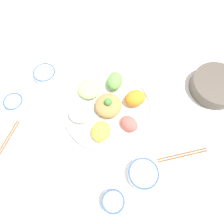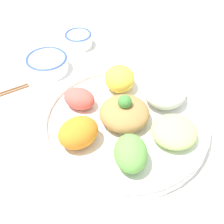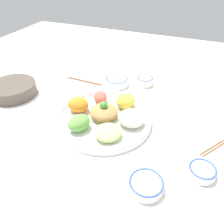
{
  "view_description": "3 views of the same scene",
  "coord_description": "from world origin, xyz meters",
  "views": [
    {
      "loc": [
        -0.06,
        -0.32,
        0.76
      ],
      "look_at": [
        0.01,
        -0.03,
        0.04
      ],
      "focal_mm": 30.0,
      "sensor_mm": 36.0,
      "label": 1
    },
    {
      "loc": [
        0.3,
        0.4,
        0.54
      ],
      "look_at": [
        0.04,
        0.01,
        0.07
      ],
      "focal_mm": 50.0,
      "sensor_mm": 36.0,
      "label": 2
    },
    {
      "loc": [
        -0.29,
        0.64,
        0.57
      ],
      "look_at": [
        -0.03,
        -0.01,
        0.05
      ],
      "focal_mm": 35.0,
      "sensor_mm": 36.0,
      "label": 3
    }
  ],
  "objects": [
    {
      "name": "ground_plane",
      "position": [
        0.0,
        0.0,
        0.0
      ],
      "size": [
        2.4,
        2.4,
        0.0
      ],
      "primitive_type": "plane",
      "color": "white"
    },
    {
      "name": "side_serving_bowl",
      "position": [
        0.5,
        -0.02,
        0.03
      ],
      "size": [
        0.22,
        0.22,
        0.06
      ],
      "color": "#51473D",
      "rests_on": "ground_plane"
    },
    {
      "name": "serving_spoon_main",
      "position": [
        -0.41,
        -0.22,
        0.0
      ],
      "size": [
        0.09,
        0.11,
        0.01
      ],
      "rotation": [
        0.0,
        0.0,
        2.26
      ],
      "color": "silver",
      "rests_on": "ground_plane"
    },
    {
      "name": "sauce_bowl_red",
      "position": [
        -0.39,
        0.13,
        0.02
      ],
      "size": [
        0.09,
        0.09,
        0.03
      ],
      "color": "white",
      "rests_on": "ground_plane"
    },
    {
      "name": "chopsticks_pair_near",
      "position": [
        -0.45,
        -0.05,
        0.0
      ],
      "size": [
        0.15,
        0.2,
        0.01
      ],
      "rotation": [
        0.0,
        0.0,
        0.95
      ],
      "color": "brown",
      "rests_on": "ground_plane"
    },
    {
      "name": "rice_bowl_blue",
      "position": [
        -0.24,
        0.25,
        0.02
      ],
      "size": [
        0.1,
        0.1,
        0.03
      ],
      "color": "white",
      "rests_on": "ground_plane"
    },
    {
      "name": "salad_platter",
      "position": [
        0.0,
        0.0,
        0.03
      ],
      "size": [
        0.39,
        0.39,
        0.1
      ],
      "color": "white",
      "rests_on": "ground_plane"
    },
    {
      "name": "chopsticks_pair_far",
      "position": [
        0.24,
        -0.27,
        0.0
      ],
      "size": [
        0.21,
        0.03,
        0.01
      ],
      "rotation": [
        0.0,
        0.0,
        3.1
      ],
      "color": "brown",
      "rests_on": "ground_plane"
    },
    {
      "name": "sauce_bowl_dark",
      "position": [
        0.06,
        -0.3,
        0.02
      ],
      "size": [
        0.12,
        0.12,
        0.04
      ],
      "color": "white",
      "rests_on": "ground_plane"
    },
    {
      "name": "rice_bowl_plain",
      "position": [
        -0.07,
        -0.36,
        0.02
      ],
      "size": [
        0.08,
        0.08,
        0.04
      ],
      "color": "white",
      "rests_on": "ground_plane"
    }
  ]
}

